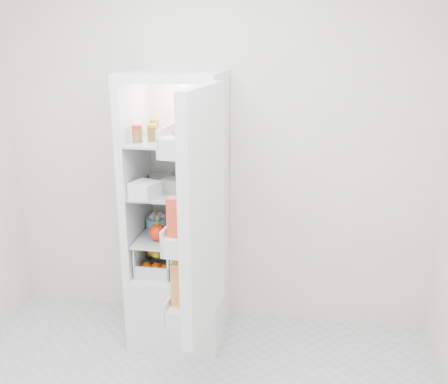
% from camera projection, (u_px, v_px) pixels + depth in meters
% --- Properties ---
extents(room_walls, '(3.02, 3.02, 2.61)m').
position_uv_depth(room_walls, '(144.00, 148.00, 1.91)').
color(room_walls, beige).
rests_on(room_walls, ground).
extents(refrigerator, '(0.60, 0.60, 1.80)m').
position_uv_depth(refrigerator, '(181.00, 242.00, 3.39)').
color(refrigerator, white).
rests_on(refrigerator, ground).
extents(shelf_low, '(0.49, 0.53, 0.01)m').
position_uv_depth(shelf_low, '(178.00, 235.00, 3.31)').
color(shelf_low, '#A0B3BB').
rests_on(shelf_low, refrigerator).
extents(shelf_mid, '(0.49, 0.53, 0.02)m').
position_uv_depth(shelf_mid, '(177.00, 191.00, 3.22)').
color(shelf_mid, '#A0B3BB').
rests_on(shelf_mid, refrigerator).
extents(shelf_top, '(0.49, 0.53, 0.02)m').
position_uv_depth(shelf_top, '(175.00, 140.00, 3.12)').
color(shelf_top, '#A0B3BB').
rests_on(shelf_top, refrigerator).
extents(crisper_left, '(0.23, 0.46, 0.22)m').
position_uv_depth(crisper_left, '(161.00, 252.00, 3.37)').
color(crisper_left, silver).
rests_on(crisper_left, refrigerator).
extents(crisper_right, '(0.23, 0.46, 0.22)m').
position_uv_depth(crisper_right, '(196.00, 254.00, 3.33)').
color(crisper_right, silver).
rests_on(crisper_right, refrigerator).
extents(condiment_jars, '(0.46, 0.34, 0.08)m').
position_uv_depth(condiment_jars, '(171.00, 134.00, 3.05)').
color(condiment_jars, '#B21919').
rests_on(condiment_jars, shelf_top).
extents(squeeze_bottle, '(0.05, 0.05, 0.16)m').
position_uv_depth(squeeze_bottle, '(205.00, 126.00, 3.10)').
color(squeeze_bottle, silver).
rests_on(squeeze_bottle, shelf_top).
extents(tub_white, '(0.19, 0.19, 0.10)m').
position_uv_depth(tub_white, '(145.00, 190.00, 3.04)').
color(tub_white, white).
rests_on(tub_white, shelf_mid).
extents(tub_cream, '(0.14, 0.14, 0.07)m').
position_uv_depth(tub_cream, '(172.00, 183.00, 3.22)').
color(tub_cream, silver).
rests_on(tub_cream, shelf_mid).
extents(tin_red, '(0.11, 0.11, 0.06)m').
position_uv_depth(tin_red, '(189.00, 193.00, 3.04)').
color(tin_red, red).
rests_on(tin_red, shelf_mid).
extents(foil_tray, '(0.19, 0.16, 0.04)m').
position_uv_depth(foil_tray, '(161.00, 178.00, 3.40)').
color(foil_tray, silver).
rests_on(foil_tray, shelf_mid).
extents(tub_green, '(0.12, 0.15, 0.08)m').
position_uv_depth(tub_green, '(200.00, 181.00, 3.27)').
color(tub_green, '#469B62').
rests_on(tub_green, shelf_mid).
extents(red_cabbage, '(0.18, 0.18, 0.18)m').
position_uv_depth(red_cabbage, '(202.00, 221.00, 3.29)').
color(red_cabbage, '#592263').
rests_on(red_cabbage, shelf_low).
extents(bell_pepper, '(0.11, 0.11, 0.11)m').
position_uv_depth(bell_pepper, '(158.00, 232.00, 3.19)').
color(bell_pepper, red).
rests_on(bell_pepper, shelf_low).
extents(mushroom_bowl, '(0.18, 0.18, 0.07)m').
position_uv_depth(mushroom_bowl, '(158.00, 223.00, 3.40)').
color(mushroom_bowl, '#85AFC7').
rests_on(mushroom_bowl, shelf_low).
extents(salad_bag, '(0.11, 0.11, 0.11)m').
position_uv_depth(salad_bag, '(200.00, 238.00, 3.10)').
color(salad_bag, '#99B487').
rests_on(salad_bag, shelf_low).
extents(citrus_pile, '(0.20, 0.24, 0.16)m').
position_uv_depth(citrus_pile, '(159.00, 258.00, 3.32)').
color(citrus_pile, '#FF5D0D').
rests_on(citrus_pile, refrigerator).
extents(veg_pile, '(0.16, 0.30, 0.10)m').
position_uv_depth(veg_pile, '(197.00, 261.00, 3.34)').
color(veg_pile, '#1F531B').
rests_on(veg_pile, refrigerator).
extents(fridge_door, '(0.23, 0.60, 1.30)m').
position_uv_depth(fridge_door, '(198.00, 217.00, 2.62)').
color(fridge_door, white).
rests_on(fridge_door, refrigerator).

